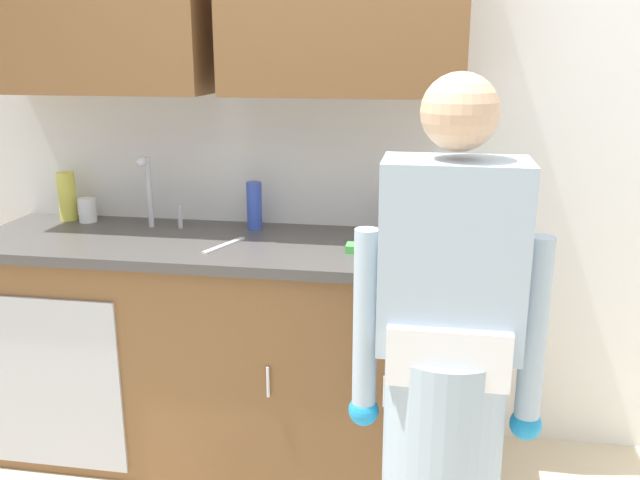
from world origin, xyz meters
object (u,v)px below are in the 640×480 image
at_px(person_at_sink, 444,408).
at_px(cup_by_sink, 88,210).
at_px(knife_on_counter, 224,245).
at_px(bottle_soap, 67,196).
at_px(sponge, 361,248).
at_px(sink, 147,239).
at_px(bottle_cleaner_spray, 387,207).
at_px(bottle_water_tall, 254,206).

bearing_deg(person_at_sink, cup_by_sink, 148.91).
relative_size(person_at_sink, knife_on_counter, 6.75).
xyz_separation_m(cup_by_sink, knife_on_counter, (0.70, -0.27, -0.05)).
xyz_separation_m(person_at_sink, cup_by_sink, (-1.55, 0.93, 0.30)).
height_order(bottle_soap, knife_on_counter, bottle_soap).
distance_m(cup_by_sink, sponge, 1.26).
distance_m(sink, knife_on_counter, 0.37).
height_order(person_at_sink, cup_by_sink, person_at_sink).
xyz_separation_m(sink, bottle_soap, (-0.45, 0.20, 0.12)).
xyz_separation_m(sink, bottle_cleaner_spray, (0.96, 0.14, 0.14)).
xyz_separation_m(bottle_soap, sponge, (1.34, -0.29, -0.09)).
distance_m(bottle_water_tall, knife_on_counter, 0.29).
relative_size(bottle_soap, bottle_water_tall, 1.06).
bearing_deg(sponge, bottle_cleaner_spray, 71.10).
relative_size(sink, bottle_cleaner_spray, 2.02).
height_order(bottle_cleaner_spray, cup_by_sink, bottle_cleaner_spray).
relative_size(sink, knife_on_counter, 2.08).
relative_size(knife_on_counter, sponge, 2.18).
xyz_separation_m(person_at_sink, bottle_soap, (-1.65, 0.95, 0.35)).
bearing_deg(sink, bottle_water_tall, 23.27).
distance_m(person_at_sink, cup_by_sink, 1.83).
height_order(sink, person_at_sink, person_at_sink).
relative_size(sink, person_at_sink, 0.31).
relative_size(cup_by_sink, sponge, 0.96).
bearing_deg(sink, bottle_soap, 155.99).
relative_size(bottle_soap, sponge, 1.95).
bearing_deg(cup_by_sink, knife_on_counter, -21.00).
relative_size(sink, bottle_water_tall, 2.49).
xyz_separation_m(person_at_sink, knife_on_counter, (-0.84, 0.66, 0.25)).
bearing_deg(knife_on_counter, bottle_cleaner_spray, 132.08).
distance_m(sink, sponge, 0.89).
bearing_deg(knife_on_counter, person_at_sink, 72.77).
xyz_separation_m(bottle_cleaner_spray, cup_by_sink, (-1.31, 0.03, -0.07)).
distance_m(bottle_cleaner_spray, bottle_water_tall, 0.56).
bearing_deg(knife_on_counter, cup_by_sink, -90.08).
bearing_deg(person_at_sink, bottle_cleaner_spray, 104.65).
bearing_deg(sponge, sink, 174.45).
relative_size(bottle_cleaner_spray, knife_on_counter, 1.03).
bearing_deg(person_at_sink, bottle_water_tall, 130.42).
height_order(sink, bottle_cleaner_spray, sink).
xyz_separation_m(bottle_soap, cup_by_sink, (0.10, -0.02, -0.05)).
bearing_deg(bottle_cleaner_spray, bottle_water_tall, 176.83).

